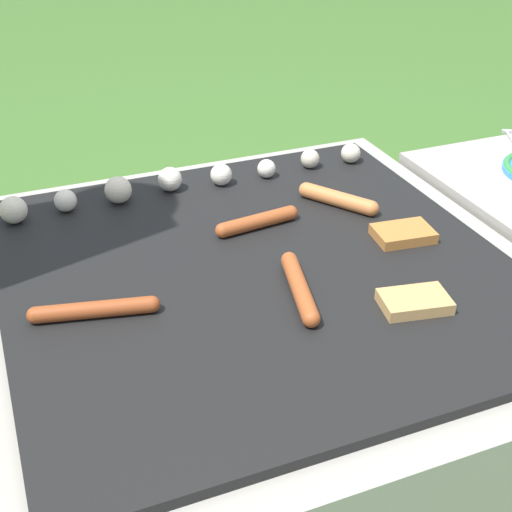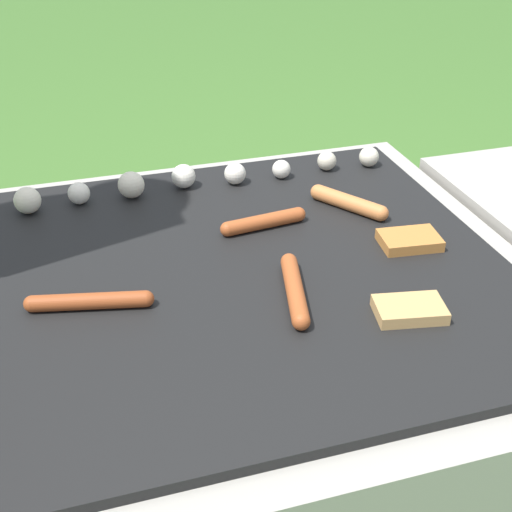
% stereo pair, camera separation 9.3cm
% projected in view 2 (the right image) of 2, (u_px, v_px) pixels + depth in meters
% --- Properties ---
extents(ground_plane, '(14.00, 14.00, 0.00)m').
position_uv_depth(ground_plane, '(256.00, 418.00, 1.44)').
color(ground_plane, '#3D6628').
extents(grill, '(0.98, 0.98, 0.36)m').
position_uv_depth(grill, '(256.00, 348.00, 1.34)').
color(grill, '#9E998E').
rests_on(grill, ground_plane).
extents(sausage_front_center, '(0.18, 0.05, 0.03)m').
position_uv_depth(sausage_front_center, '(264.00, 222.00, 1.36)').
color(sausage_front_center, '#A34C23').
rests_on(sausage_front_center, grill).
extents(sausage_mid_right, '(0.20, 0.07, 0.03)m').
position_uv_depth(sausage_mid_right, '(89.00, 301.00, 1.13)').
color(sausage_mid_right, '#93421E').
rests_on(sausage_mid_right, grill).
extents(sausage_front_right, '(0.11, 0.15, 0.03)m').
position_uv_depth(sausage_front_right, '(349.00, 202.00, 1.42)').
color(sausage_front_right, '#C6753D').
rests_on(sausage_front_right, grill).
extents(sausage_mid_left, '(0.07, 0.20, 0.03)m').
position_uv_depth(sausage_mid_left, '(295.00, 290.00, 1.16)').
color(sausage_mid_left, '#A34C23').
rests_on(sausage_mid_left, grill).
extents(bread_slice_center, '(0.11, 0.09, 0.02)m').
position_uv_depth(bread_slice_center, '(410.00, 240.00, 1.31)').
color(bread_slice_center, '#B27033').
rests_on(bread_slice_center, grill).
extents(bread_slice_left, '(0.12, 0.09, 0.02)m').
position_uv_depth(bread_slice_left, '(410.00, 310.00, 1.12)').
color(bread_slice_left, tan).
rests_on(bread_slice_left, grill).
extents(mushroom_row, '(0.79, 0.08, 0.06)m').
position_uv_depth(mushroom_row, '(185.00, 179.00, 1.50)').
color(mushroom_row, beige).
rests_on(mushroom_row, grill).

